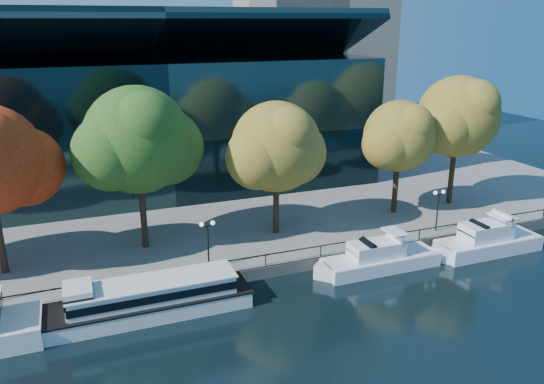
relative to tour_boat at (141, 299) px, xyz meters
name	(u,v)px	position (x,y,z in m)	size (l,w,h in m)	color
ground	(280,295)	(10.40, -0.77, -1.32)	(160.00, 160.00, 0.00)	black
promenade	(182,170)	(10.40, 35.60, -0.82)	(90.00, 67.08, 1.00)	slate
railing	(266,255)	(10.40, 2.48, 0.61)	(88.20, 0.08, 0.99)	black
convention_building	(154,120)	(6.40, 31.02, 7.18)	(50.00, 24.57, 21.43)	black
tour_boat	(141,299)	(0.00, 0.00, 0.00)	(16.42, 3.66, 3.12)	silver
cruiser_near	(376,258)	(19.58, 0.36, -0.31)	(11.29, 2.91, 3.27)	white
cruiser_far	(485,241)	(30.53, -0.24, -0.17)	(11.13, 3.08, 3.64)	white
tree_2	(140,142)	(2.00, 9.88, 9.14)	(11.28, 9.25, 14.17)	black
tree_3	(278,149)	(14.00, 8.78, 7.80)	(10.27, 8.42, 12.41)	black
tree_4	(401,138)	(27.54, 9.57, 7.60)	(8.98, 7.36, 11.68)	black
tree_5	(459,118)	(34.91, 9.90, 9.02)	(10.68, 8.76, 13.80)	black
lamp_1	(208,234)	(5.95, 3.73, 2.66)	(1.26, 0.36, 4.03)	black
lamp_2	(438,201)	(28.21, 3.73, 2.66)	(1.26, 0.36, 4.03)	black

